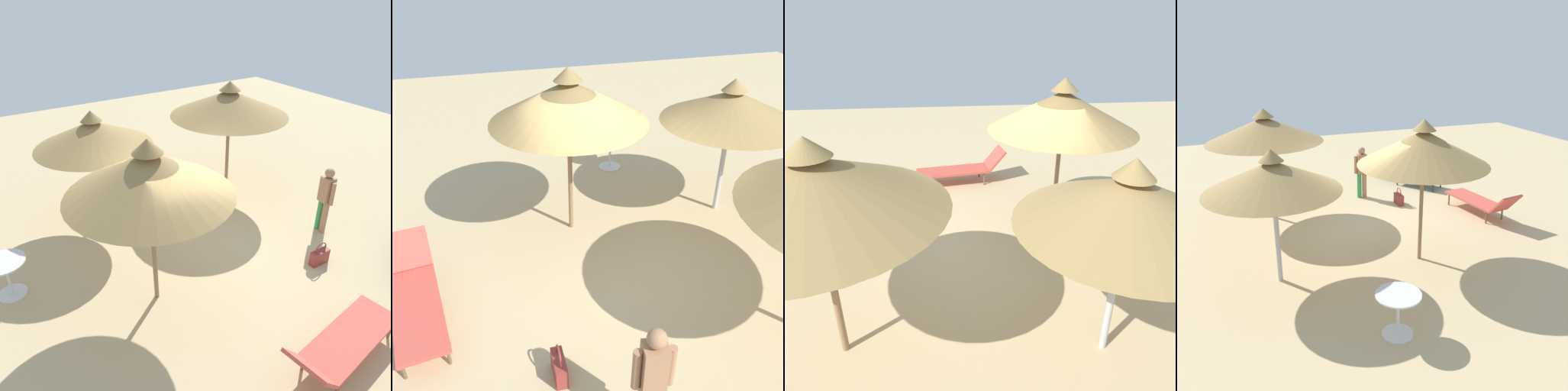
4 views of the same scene
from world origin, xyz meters
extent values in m
cube|color=tan|center=(0.00, 0.00, -0.05)|extent=(24.00, 24.00, 0.10)
cylinder|color=#B2B2B7|center=(2.49, 0.86, 1.05)|extent=(0.09, 0.09, 2.10)
cone|color=#997A47|center=(2.49, 0.86, 2.09)|extent=(2.47, 2.47, 0.56)
cone|color=#997A47|center=(2.49, 0.86, 2.47)|extent=(0.45, 0.45, 0.22)
cylinder|color=olive|center=(2.17, -2.42, 1.21)|extent=(0.09, 0.09, 2.42)
cone|color=#997A47|center=(2.17, -2.42, 2.30)|extent=(2.86, 2.86, 0.61)
cone|color=#997A47|center=(2.17, -2.42, 2.70)|extent=(0.51, 0.51, 0.22)
cylinder|color=olive|center=(-0.39, 1.01, 1.18)|extent=(0.08, 0.08, 2.35)
cone|color=#997A47|center=(-0.39, 1.01, 2.39)|extent=(2.59, 2.59, 0.68)
cone|color=#997A47|center=(-0.39, 1.01, 2.83)|extent=(0.47, 0.47, 0.22)
cube|color=#CC4C3F|center=(-2.97, -0.82, 0.34)|extent=(0.87, 1.84, 0.05)
cylinder|color=brown|center=(-2.60, -1.52, 0.16)|extent=(0.04, 0.04, 0.32)
cylinder|color=brown|center=(-3.13, -1.59, 0.16)|extent=(0.04, 0.04, 0.32)
cylinder|color=brown|center=(-2.80, -0.05, 0.16)|extent=(0.04, 0.04, 0.32)
cylinder|color=brown|center=(-3.33, -0.12, 0.16)|extent=(0.04, 0.04, 0.32)
cube|color=#CC4C3F|center=(-3.11, 0.25, 0.60)|extent=(0.69, 0.52, 0.49)
cylinder|color=#A57554|center=(-0.61, -2.98, 0.37)|extent=(0.13, 0.13, 0.74)
cylinder|color=#338C4C|center=(-0.46, -3.00, 0.37)|extent=(0.13, 0.13, 0.74)
cube|color=#A57554|center=(-0.54, -2.99, 1.02)|extent=(0.28, 0.25, 0.56)
sphere|color=#A57554|center=(-0.54, -2.99, 1.40)|extent=(0.20, 0.20, 0.20)
cylinder|color=#A57554|center=(-0.71, -2.96, 1.00)|extent=(0.09, 0.09, 0.51)
cylinder|color=#A57554|center=(-0.36, -3.01, 1.00)|extent=(0.09, 0.09, 0.51)
cube|color=maroon|center=(-1.31, -2.08, 0.15)|extent=(0.15, 0.41, 0.29)
torus|color=maroon|center=(-1.31, -2.08, 0.34)|extent=(0.03, 0.29, 0.28)
cylinder|color=silver|center=(1.05, 3.13, 0.71)|extent=(0.71, 0.71, 0.02)
cylinder|color=silver|center=(1.05, 3.13, 0.35)|extent=(0.05, 0.05, 0.70)
cylinder|color=silver|center=(1.05, 3.13, 0.01)|extent=(0.50, 0.50, 0.02)
camera|label=1|loc=(-4.95, 3.15, 4.85)|focal=35.16mm
camera|label=2|loc=(-1.96, -5.61, 4.70)|focal=40.93mm
camera|label=3|loc=(5.86, -1.09, 3.86)|focal=34.69mm
camera|label=4|loc=(3.40, 8.17, 4.29)|focal=39.24mm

